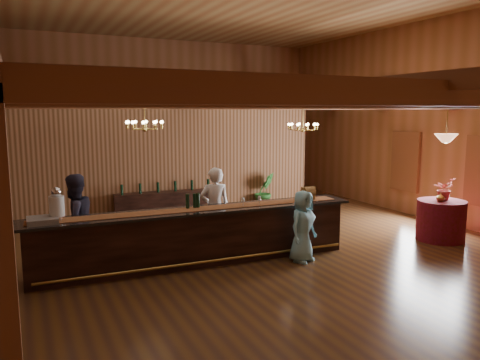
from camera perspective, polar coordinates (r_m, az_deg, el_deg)
name	(u,v)px	position (r m, az deg, el deg)	size (l,w,h in m)	color
floor	(237,246)	(10.67, -0.35, -8.01)	(14.00, 14.00, 0.00)	#573619
wall_back	(153,119)	(16.85, -10.56, 7.33)	(12.00, 0.10, 5.50)	#9C603E
wall_right	(437,121)	(13.88, 22.86, 6.64)	(0.10, 14.00, 5.50)	#9C603E
beam_grid	(228,101)	(10.70, -1.53, 9.61)	(11.90, 13.90, 0.39)	brown
support_posts	(247,179)	(9.89, 0.86, 0.18)	(9.20, 10.20, 3.20)	brown
partition_wall	(169,163)	(13.42, -8.64, 2.02)	(9.00, 0.18, 3.10)	brown
window_right_back	(406,161)	(14.61, 19.55, 2.15)	(0.12, 1.05, 1.75)	white
backroom_boxes	(158,188)	(15.52, -9.96, -0.97)	(4.10, 0.60, 1.10)	#3A1D16
tasting_bar	(197,236)	(9.35, -5.24, -6.84)	(6.64, 1.10, 1.11)	#3A1D16
beverage_dispenser	(57,205)	(8.81, -21.45, -2.81)	(0.26, 0.26, 0.60)	silver
glass_rack_tray	(42,220)	(8.75, -22.95, -4.55)	(0.50, 0.50, 0.10)	gray
raffle_drum	(308,192)	(10.18, 8.32, -1.50)	(0.34, 0.24, 0.30)	olive
bar_bottle_0	(187,201)	(9.27, -6.42, -2.60)	(0.07, 0.07, 0.30)	black
bar_bottle_1	(195,201)	(9.32, -5.53, -2.53)	(0.07, 0.07, 0.30)	black
bar_bottle_2	(198,200)	(9.34, -5.16, -2.50)	(0.07, 0.07, 0.30)	black
backbar_shelf	(167,206)	(13.19, -8.88, -3.14)	(2.86, 0.45, 0.80)	#3A1D16
round_table	(441,220)	(11.98, 23.28, -4.54)	(1.09, 1.09, 0.95)	maroon
chandelier_left	(145,125)	(10.33, -11.53, 6.63)	(0.80, 0.80, 0.63)	#AD8D3F
chandelier_right	(303,126)	(12.76, 7.67, 6.50)	(0.80, 0.80, 0.75)	#AD8D3F
pendant_lamp	(446,138)	(11.73, 23.82, 4.70)	(0.52, 0.52, 0.90)	#AD8D3F
bartender	(215,209)	(10.23, -3.09, -3.50)	(0.66, 0.43, 1.81)	white
staff_second	(75,221)	(9.63, -19.51, -4.70)	(0.88, 0.69, 1.82)	#29273B
guest	(303,226)	(9.50, 7.66, -5.60)	(0.71, 0.46, 1.45)	#83D0E8
floor_plant	(265,191)	(14.34, 3.03, -1.39)	(0.64, 0.52, 1.17)	#246624
table_flowers	(444,189)	(11.97, 23.60, -1.00)	(0.47, 0.41, 0.52)	#AB312A
table_vase	(441,195)	(11.73, 23.26, -1.66)	(0.16, 0.16, 0.32)	#AD8D3F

